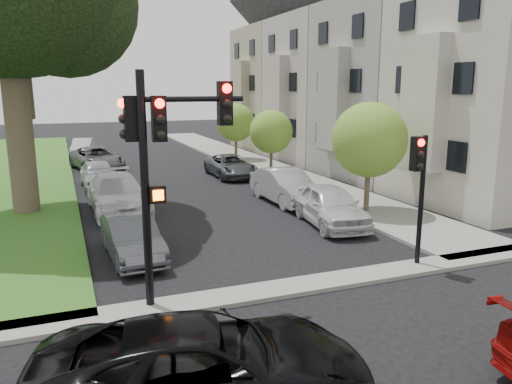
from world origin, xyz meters
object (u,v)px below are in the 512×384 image
object	(u,v)px
traffic_signal_secondary	(419,177)
car_cross_near	(204,367)
car_parked_2	(231,166)
car_parked_5	(132,238)
car_parked_6	(118,194)
car_parked_8	(97,159)
small_tree_c	(236,123)
small_tree_b	(271,132)
traffic_signal_main	(162,148)
car_parked_7	(98,174)
car_parked_0	(330,205)
car_parked_9	(83,147)
small_tree_a	(369,140)
car_parked_1	(286,186)

from	to	relation	value
traffic_signal_secondary	car_cross_near	bearing A→B (deg)	-151.00
car_parked_2	car_parked_5	world-z (taller)	car_parked_5
car_parked_6	car_parked_8	size ratio (longest dim) A/B	1.03
small_tree_c	car_parked_5	bearing A→B (deg)	-117.81
small_tree_b	traffic_signal_main	size ratio (longest dim) A/B	0.70
small_tree_b	car_parked_7	distance (m)	10.19
small_tree_b	car_parked_5	size ratio (longest dim) A/B	0.98
small_tree_b	car_parked_2	xyz separation A→B (m)	(-2.52, 0.13, -1.93)
car_parked_2	small_tree_b	bearing A→B (deg)	-2.69
car_parked_0	car_parked_9	bearing A→B (deg)	115.30
small_tree_b	car_parked_9	distance (m)	16.76
small_tree_a	car_parked_2	xyz separation A→B (m)	(-2.52, 10.27, -2.42)
car_parked_5	car_parked_8	xyz separation A→B (m)	(0.25, 17.84, 0.09)
traffic_signal_main	car_parked_1	world-z (taller)	traffic_signal_main
small_tree_a	car_parked_2	distance (m)	10.85
traffic_signal_main	car_cross_near	xyz separation A→B (m)	(-0.26, -4.18, -3.07)
car_parked_1	small_tree_a	bearing A→B (deg)	-53.08
traffic_signal_secondary	car_parked_0	distance (m)	5.27
small_tree_c	car_parked_1	size ratio (longest dim) A/B	0.87
car_parked_7	car_parked_9	size ratio (longest dim) A/B	1.07
car_cross_near	car_parked_5	world-z (taller)	car_cross_near
car_parked_5	car_parked_7	size ratio (longest dim) A/B	0.94
car_parked_8	car_parked_2	bearing A→B (deg)	-48.43
car_parked_7	traffic_signal_secondary	bearing A→B (deg)	-65.44
car_parked_1	car_parked_9	bearing A→B (deg)	109.47
small_tree_b	car_parked_6	world-z (taller)	small_tree_b
car_cross_near	car_parked_7	xyz separation A→B (m)	(-0.18, 19.76, -0.04)
small_tree_c	car_parked_8	distance (m)	9.88
car_cross_near	car_parked_2	distance (m)	21.66
small_tree_c	car_parked_9	bearing A→B (deg)	146.23
car_parked_6	traffic_signal_secondary	bearing A→B (deg)	-55.72
traffic_signal_secondary	car_parked_9	world-z (taller)	traffic_signal_secondary
small_tree_c	car_parked_0	size ratio (longest dim) A/B	0.90
car_parked_7	car_parked_8	bearing A→B (deg)	85.04
car_parked_1	car_parked_6	xyz separation A→B (m)	(-7.30, 0.95, 0.02)
car_parked_2	car_parked_6	distance (m)	9.55
traffic_signal_main	car_parked_9	size ratio (longest dim) A/B	1.41
small_tree_c	car_parked_0	bearing A→B (deg)	-97.55
traffic_signal_main	car_parked_8	distance (m)	21.81
car_parked_1	car_parked_8	world-z (taller)	car_parked_1
traffic_signal_main	car_parked_5	distance (m)	4.92
small_tree_c	small_tree_b	bearing A→B (deg)	-90.00
car_parked_2	car_parked_9	distance (m)	15.13
traffic_signal_secondary	car_parked_7	bearing A→B (deg)	116.09
small_tree_b	traffic_signal_secondary	bearing A→B (deg)	-98.30
small_tree_b	car_parked_2	world-z (taller)	small_tree_b
traffic_signal_secondary	car_parked_8	size ratio (longest dim) A/B	0.72
small_tree_c	car_parked_7	bearing A→B (deg)	-145.30
car_cross_near	car_parked_9	distance (m)	33.47
car_parked_0	car_parked_2	distance (m)	11.35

